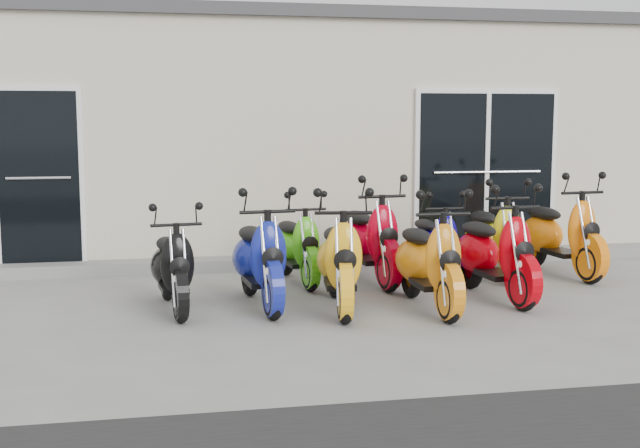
# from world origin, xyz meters

# --- Properties ---
(ground) EXTENTS (80.00, 80.00, 0.00)m
(ground) POSITION_xyz_m (0.00, 0.00, 0.00)
(ground) COLOR gray
(ground) RESTS_ON ground
(building) EXTENTS (14.00, 6.00, 3.20)m
(building) POSITION_xyz_m (0.00, 5.20, 1.60)
(building) COLOR beige
(building) RESTS_ON ground
(roof_cap) EXTENTS (14.20, 6.20, 0.16)m
(roof_cap) POSITION_xyz_m (0.00, 5.20, 3.28)
(roof_cap) COLOR #3F3F42
(roof_cap) RESTS_ON building
(front_step) EXTENTS (14.00, 0.40, 0.15)m
(front_step) POSITION_xyz_m (0.00, 2.02, 0.07)
(front_step) COLOR gray
(front_step) RESTS_ON ground
(door_left) EXTENTS (1.07, 0.08, 2.22)m
(door_left) POSITION_xyz_m (-3.20, 2.17, 1.26)
(door_left) COLOR black
(door_left) RESTS_ON front_step
(door_right) EXTENTS (2.02, 0.08, 2.22)m
(door_right) POSITION_xyz_m (2.60, 2.17, 1.26)
(door_right) COLOR black
(door_right) RESTS_ON front_step
(scooter_front_black) EXTENTS (0.74, 1.59, 1.13)m
(scooter_front_black) POSITION_xyz_m (-1.63, -0.08, 0.57)
(scooter_front_black) COLOR black
(scooter_front_black) RESTS_ON ground
(scooter_front_blue) EXTENTS (0.79, 1.77, 1.27)m
(scooter_front_blue) POSITION_xyz_m (-0.76, -0.08, 0.64)
(scooter_front_blue) COLOR navy
(scooter_front_blue) RESTS_ON ground
(scooter_front_orange_a) EXTENTS (0.84, 1.79, 1.28)m
(scooter_front_orange_a) POSITION_xyz_m (0.02, -0.34, 0.64)
(scooter_front_orange_a) COLOR yellow
(scooter_front_orange_a) RESTS_ON ground
(scooter_front_orange_b) EXTENTS (0.65, 1.71, 1.26)m
(scooter_front_orange_b) POSITION_xyz_m (0.90, -0.51, 0.63)
(scooter_front_orange_b) COLOR orange
(scooter_front_orange_b) RESTS_ON ground
(scooter_front_red) EXTENTS (0.80, 1.77, 1.27)m
(scooter_front_red) POSITION_xyz_m (1.74, -0.19, 0.63)
(scooter_front_red) COLOR #BC000A
(scooter_front_red) RESTS_ON ground
(scooter_back_green) EXTENTS (0.74, 1.57, 1.12)m
(scooter_back_green) POSITION_xyz_m (-0.19, 1.04, 0.56)
(scooter_back_green) COLOR #49BB16
(scooter_back_green) RESTS_ON ground
(scooter_back_red) EXTENTS (0.85, 1.83, 1.30)m
(scooter_back_red) POSITION_xyz_m (0.64, 0.92, 0.65)
(scooter_back_red) COLOR #B50017
(scooter_back_red) RESTS_ON ground
(scooter_back_blue) EXTENTS (0.57, 1.48, 1.08)m
(scooter_back_blue) POSITION_xyz_m (1.50, 1.07, 0.54)
(scooter_back_blue) COLOR #0C008F
(scooter_back_blue) RESTS_ON ground
(scooter_back_yellow) EXTENTS (0.65, 1.69, 1.23)m
(scooter_back_yellow) POSITION_xyz_m (2.23, 0.96, 0.62)
(scooter_back_yellow) COLOR yellow
(scooter_back_yellow) RESTS_ON ground
(scooter_back_extra) EXTENTS (0.85, 1.83, 1.30)m
(scooter_back_extra) POSITION_xyz_m (3.08, 0.92, 0.65)
(scooter_back_extra) COLOR orange
(scooter_back_extra) RESTS_ON ground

